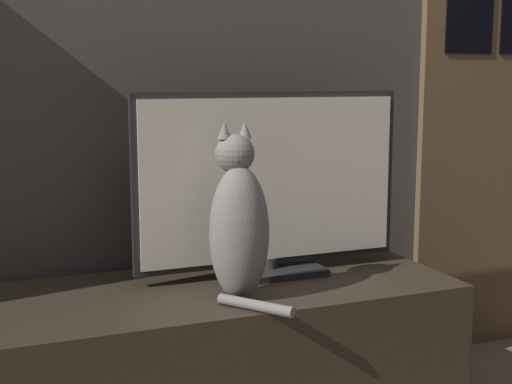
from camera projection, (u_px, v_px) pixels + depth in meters
The scene contains 3 objects.
tv_stand at pixel (210, 360), 2.05m from camera, with size 1.41×0.55×0.43m.
tv at pixel (270, 186), 2.11m from camera, with size 0.83×0.18×0.55m.
cat at pixel (238, 225), 1.88m from camera, with size 0.17×0.28×0.47m.
Camera 1 is at (-0.61, -0.95, 1.02)m, focal length 50.00 mm.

